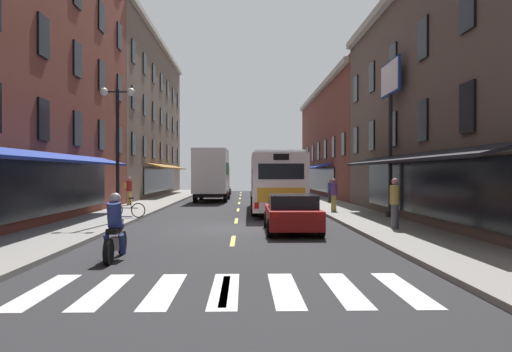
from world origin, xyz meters
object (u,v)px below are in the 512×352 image
object	(u,v)px
sedan_mid	(292,213)
pedestrian_mid	(330,190)
billboard_sign	(390,99)
bicycle_near	(127,210)
pedestrian_far	(334,194)
sedan_near	(220,188)
street_lamp_twin	(118,148)
pedestrian_rear	(395,202)
pedestrian_near	(129,190)
motorcycle_rider	(115,231)
transit_bus	(274,181)
box_truck	(212,175)

from	to	relation	value
sedan_mid	pedestrian_mid	distance (m)	16.26
billboard_sign	bicycle_near	size ratio (longest dim) A/B	4.18
pedestrian_mid	pedestrian_far	bearing A→B (deg)	2.40
sedan_near	street_lamp_twin	bearing A→B (deg)	-96.17
billboard_sign	pedestrian_rear	xyz separation A→B (m)	(-1.26, -4.71, -4.43)
bicycle_near	street_lamp_twin	world-z (taller)	street_lamp_twin
pedestrian_near	sedan_mid	bearing A→B (deg)	27.53
motorcycle_rider	pedestrian_far	size ratio (longest dim) A/B	1.21
pedestrian_rear	street_lamp_twin	xyz separation A→B (m)	(-10.64, 2.74, 2.10)
transit_bus	bicycle_near	distance (m)	8.81
pedestrian_near	pedestrian_mid	world-z (taller)	pedestrian_near
sedan_mid	pedestrian_near	world-z (taller)	pedestrian_near
bicycle_near	street_lamp_twin	bearing A→B (deg)	-87.67
motorcycle_rider	bicycle_near	xyz separation A→B (m)	(-2.11, 10.00, -0.21)
pedestrian_mid	street_lamp_twin	world-z (taller)	street_lamp_twin
sedan_near	pedestrian_mid	distance (m)	15.99
sedan_near	street_lamp_twin	world-z (taller)	street_lamp_twin
pedestrian_mid	pedestrian_rear	distance (m)	15.92
transit_bus	sedan_near	size ratio (longest dim) A/B	2.63
billboard_sign	box_truck	world-z (taller)	billboard_sign
sedan_mid	pedestrian_mid	xyz separation A→B (m)	(4.19, 15.71, 0.25)
pedestrian_mid	street_lamp_twin	distance (m)	17.38
box_truck	pedestrian_near	world-z (taller)	box_truck
pedestrian_mid	sedan_mid	bearing A→B (deg)	-3.80
pedestrian_far	street_lamp_twin	bearing A→B (deg)	115.31
bicycle_near	pedestrian_far	xyz separation A→B (m)	(10.03, 3.57, 0.52)
transit_bus	pedestrian_near	world-z (taller)	transit_bus
box_truck	bicycle_near	xyz separation A→B (m)	(-2.85, -15.16, -1.51)
motorcycle_rider	pedestrian_near	distance (m)	19.27
sedan_near	bicycle_near	bearing A→B (deg)	-96.82
billboard_sign	sedan_near	xyz separation A→B (m)	(-9.00, 24.91, -4.82)
sedan_near	sedan_mid	bearing A→B (deg)	-82.19
sedan_mid	pedestrian_far	distance (m)	8.59
bicycle_near	pedestrian_rear	xyz separation A→B (m)	(10.72, -4.67, 0.58)
pedestrian_far	pedestrian_rear	distance (m)	8.27
sedan_near	pedestrian_rear	world-z (taller)	pedestrian_rear
sedan_mid	pedestrian_rear	distance (m)	3.72
pedestrian_mid	pedestrian_rear	bearing A→B (deg)	9.37
sedan_near	transit_bus	bearing A→B (deg)	-78.52
transit_bus	pedestrian_far	xyz separation A→B (m)	(3.04, -1.67, -0.67)
bicycle_near	transit_bus	bearing A→B (deg)	36.86
motorcycle_rider	pedestrian_rear	xyz separation A→B (m)	(8.61, 5.33, 0.38)
motorcycle_rider	street_lamp_twin	xyz separation A→B (m)	(-2.03, 8.07, 2.48)
billboard_sign	pedestrian_mid	bearing A→B (deg)	93.95
bicycle_near	billboard_sign	bearing A→B (deg)	0.18
motorcycle_rider	pedestrian_far	bearing A→B (deg)	59.72
pedestrian_mid	sedan_near	bearing A→B (deg)	-137.92
box_truck	sedan_near	distance (m)	9.88
sedan_mid	billboard_sign	bearing A→B (deg)	42.24
box_truck	motorcycle_rider	xyz separation A→B (m)	(-0.74, -25.16, -1.30)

